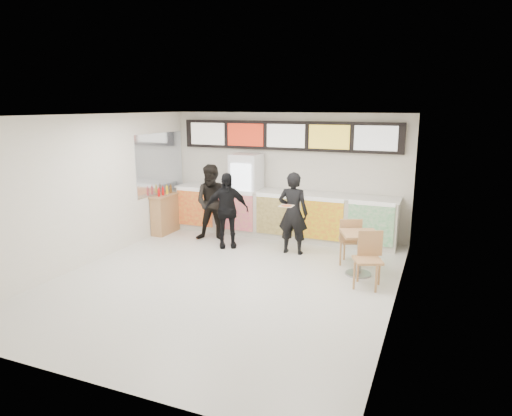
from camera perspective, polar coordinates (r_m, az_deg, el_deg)
The scene contains 15 objects.
floor at distance 8.58m, azimuth -3.81°, elevation -8.95°, with size 7.00×7.00×0.00m, color beige.
ceiling at distance 7.98m, azimuth -4.14°, elevation 11.49°, with size 7.00×7.00×0.00m, color white.
wall_back at distance 11.35m, azimuth 3.89°, elevation 4.24°, with size 6.00×6.00×0.00m, color silver.
wall_left at distance 9.84m, azimuth -19.85°, elevation 2.21°, with size 7.00×7.00×0.00m, color silver.
wall_right at distance 7.36m, azimuth 17.48°, elevation -0.96°, with size 7.00×7.00×0.00m, color silver.
service_counter at distance 11.14m, azimuth 3.16°, elevation -0.76°, with size 5.56×0.77×1.14m.
menu_board at distance 11.16m, azimuth 3.82°, elevation 9.01°, with size 5.50×0.14×0.70m.
drinks_fridge at distance 11.40m, azimuth -1.23°, elevation 1.77°, with size 0.70×0.67×2.00m.
mirror_panel at distance 11.70m, azimuth -11.86°, elevation 5.49°, with size 0.01×2.00×1.50m, color #B2B7BF.
customer_main at distance 9.85m, azimuth 4.65°, elevation -0.65°, with size 0.65×0.43×1.79m, color black.
customer_left at distance 10.84m, azimuth -5.38°, elevation 0.65°, with size 0.88×0.69×1.82m, color black.
customer_mid at distance 10.30m, azimuth -3.73°, elevation -0.28°, with size 1.00×0.42×1.71m, color black.
pizza_slice at distance 9.37m, azimuth 3.84°, elevation 0.31°, with size 0.36×0.36×0.02m.
cafe_table at distance 8.85m, azimuth 12.82°, elevation -4.62°, with size 1.09×1.73×0.99m.
condiment_ledge at distance 11.71m, azimuth -11.29°, elevation -0.68°, with size 0.36×0.88×1.17m.
Camera 1 is at (3.55, -7.15, 3.16)m, focal length 32.00 mm.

